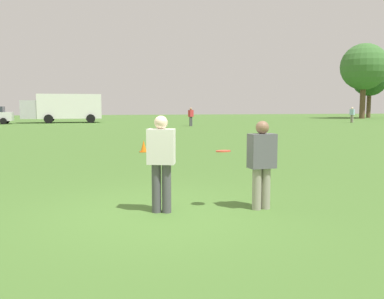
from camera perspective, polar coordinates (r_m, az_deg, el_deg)
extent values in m
plane|color=#47702D|center=(7.31, -4.40, -8.75)|extent=(166.01, 166.01, 0.00)
cylinder|color=#4C4C51|center=(7.32, -4.90, -5.30)|extent=(0.16, 0.16, 0.86)
cylinder|color=#4C4C51|center=(7.29, -3.51, -5.34)|extent=(0.16, 0.16, 0.86)
cube|color=silver|center=(7.19, -4.25, 0.41)|extent=(0.53, 0.41, 0.61)
sphere|color=beige|center=(7.17, -4.27, 3.71)|extent=(0.23, 0.23, 0.23)
cylinder|color=gray|center=(7.67, 10.06, -5.25)|extent=(0.16, 0.16, 0.75)
cylinder|color=gray|center=(7.59, 8.85, -5.35)|extent=(0.16, 0.16, 0.75)
cube|color=#595960|center=(7.53, 9.55, -0.20)|extent=(0.49, 0.31, 0.61)
sphere|color=#8C664C|center=(7.49, 9.60, 2.99)|extent=(0.23, 0.23, 0.23)
cylinder|color=#E54C33|center=(7.52, 4.30, -0.22)|extent=(0.27, 0.27, 0.04)
cube|color=#D8590C|center=(16.98, -6.62, -0.30)|extent=(0.32, 0.32, 0.03)
cone|color=orange|center=(16.95, -6.63, 0.51)|extent=(0.24, 0.24, 0.45)
cylinder|color=black|center=(46.80, -24.43, 3.56)|extent=(0.67, 0.24, 0.66)
cylinder|color=black|center=(48.77, -24.06, 3.65)|extent=(0.67, 0.24, 0.66)
cube|color=white|center=(48.70, -16.39, 5.69)|extent=(6.87, 2.70, 2.70)
cube|color=#B2B2B7|center=(48.96, -21.32, 5.12)|extent=(1.87, 2.35, 2.00)
cylinder|color=black|center=(47.44, -19.05, 3.97)|extent=(0.97, 0.31, 0.96)
cylinder|color=black|center=(50.17, -18.85, 4.07)|extent=(0.97, 0.31, 0.96)
cylinder|color=black|center=(47.36, -13.70, 4.13)|extent=(0.97, 0.31, 0.96)
cylinder|color=black|center=(50.09, -13.79, 4.22)|extent=(0.97, 0.31, 0.96)
cylinder|color=gray|center=(50.01, 20.94, 3.95)|extent=(0.17, 0.17, 0.88)
cylinder|color=gray|center=(49.92, 21.13, 3.94)|extent=(0.17, 0.17, 0.88)
cube|color=#9EC6E5|center=(49.95, 21.07, 4.81)|extent=(0.46, 0.55, 0.63)
sphere|color=beige|center=(49.95, 21.09, 5.30)|extent=(0.24, 0.24, 0.24)
cylinder|color=#4C4C51|center=(38.79, -0.25, 3.87)|extent=(0.16, 0.16, 0.87)
cylinder|color=#4C4C51|center=(38.93, -0.07, 3.87)|extent=(0.16, 0.16, 0.87)
cube|color=red|center=(38.84, -0.16, 4.97)|extent=(0.54, 0.49, 0.62)
sphere|color=tan|center=(38.83, -0.16, 5.59)|extent=(0.24, 0.24, 0.24)
cylinder|color=brown|center=(67.21, 22.30, 5.96)|extent=(0.79, 0.79, 4.75)
sphere|color=#3D7033|center=(67.46, 22.48, 10.43)|extent=(6.79, 6.79, 6.79)
cylinder|color=brown|center=(72.07, 23.03, 5.55)|extent=(0.64, 0.64, 3.87)
sphere|color=#285623|center=(72.20, 23.17, 8.95)|extent=(5.52, 5.52, 5.52)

